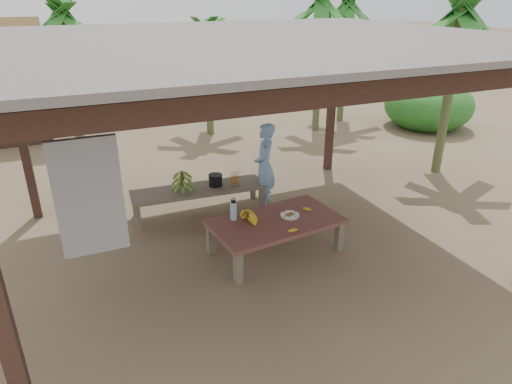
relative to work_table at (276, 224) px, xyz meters
name	(u,v)px	position (x,y,z in m)	size (l,w,h in m)	color
ground	(247,247)	(-0.34, 0.26, -0.43)	(80.00, 80.00, 0.00)	brown
pavilion	(244,51)	(-0.35, 0.24, 2.34)	(6.60, 5.60, 2.95)	black
work_table	(276,224)	(0.00, 0.00, 0.00)	(1.90, 1.19, 0.50)	brown
bench	(199,191)	(-0.63, 1.62, -0.04)	(2.24, 0.75, 0.45)	brown
ripe_banana_bunch	(246,217)	(-0.41, 0.09, 0.16)	(0.31, 0.26, 0.19)	yellow
plate	(290,215)	(0.23, 0.02, 0.08)	(0.27, 0.27, 0.04)	white
loose_banana_front	(293,230)	(0.06, -0.40, 0.09)	(0.04, 0.16, 0.04)	yellow
loose_banana_side	(307,209)	(0.56, 0.09, 0.09)	(0.04, 0.13, 0.04)	yellow
water_flask	(234,210)	(-0.53, 0.26, 0.21)	(0.09, 0.09, 0.34)	#4496D5
green_banana_stalk	(182,181)	(-0.89, 1.64, 0.19)	(0.30, 0.30, 0.35)	#598C2D
cooking_pot	(216,180)	(-0.33, 1.62, 0.11)	(0.22, 0.22, 0.19)	black
skewer_rack	(235,178)	(-0.03, 1.53, 0.14)	(0.18, 0.08, 0.24)	#A57F47
woman	(265,166)	(0.50, 1.48, 0.30)	(0.53, 0.35, 1.46)	#79A9E6
banana_plant_ne	(321,13)	(3.71, 5.19, 2.51)	(1.80, 1.80, 3.44)	#596638
banana_plant_n	(207,43)	(1.00, 5.95, 1.84)	(1.80, 1.80, 2.75)	#596638
banana_plant_nw	(62,24)	(-2.14, 7.15, 2.29)	(1.80, 1.80, 3.22)	#596638
banana_plant_e	(460,25)	(4.44, 1.52, 2.44)	(1.80, 1.80, 3.37)	#596638
banana_plant_far	(348,15)	(4.87, 5.78, 2.42)	(1.80, 1.80, 3.35)	#596638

